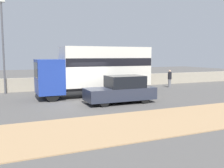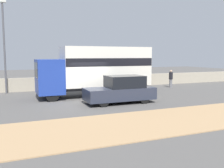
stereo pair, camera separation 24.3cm
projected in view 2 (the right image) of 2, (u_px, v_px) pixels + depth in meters
ground_plane at (94, 102)px, 15.97m from camera, size 80.00×80.00×0.00m
dirt_shoulder_foreground at (135, 124)px, 10.74m from camera, size 60.00×4.10×0.04m
stone_wall_backdrop at (70, 83)px, 22.03m from camera, size 60.00×0.35×1.12m
street_lamp at (4, 40)px, 19.01m from camera, size 0.56×0.28×7.13m
box_truck at (98, 68)px, 18.08m from camera, size 8.14×2.35×3.56m
car_hatchback at (121, 90)px, 15.52m from camera, size 4.34×1.74×1.70m
pedestrian at (171, 78)px, 23.12m from camera, size 0.35×0.35×1.62m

